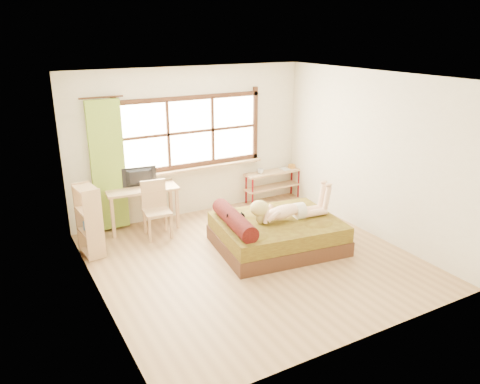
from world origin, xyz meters
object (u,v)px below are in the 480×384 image
bookshelf (89,221)px  bed (275,233)px  woman (288,202)px  chair (156,206)px  kitten (234,219)px  desk (142,193)px  pipe_shelf (273,179)px

bookshelf → bed: bearing=-30.6°
woman → chair: woman is taller
woman → kitten: woman is taller
desk → pipe_shelf: desk is taller
bed → desk: 2.39m
woman → chair: (-1.66, 1.44, -0.23)m
chair → pipe_shelf: bearing=16.0°
woman → chair: size_ratio=1.40×
chair → pipe_shelf: size_ratio=0.77×
bed → kitten: 0.76m
bed → kitten: bed is taller
bed → bookshelf: size_ratio=1.86×
desk → pipe_shelf: bearing=8.1°
woman → kitten: bearing=177.4°
desk → bookshelf: size_ratio=1.13×
chair → bed: bearing=-37.7°
kitten → pipe_shelf: 2.57m
bookshelf → woman: bearing=-30.1°
kitten → desk: bearing=125.7°
bed → pipe_shelf: bearing=64.8°
chair → bookshelf: size_ratio=0.85×
woman → bookshelf: bearing=163.6°
woman → pipe_shelf: (0.99, 1.93, -0.30)m
kitten → bookshelf: 2.20m
bed → chair: size_ratio=2.19×
bookshelf → chair: bearing=4.7°
bed → woman: woman is taller
bed → woman: (0.20, -0.06, 0.50)m
desk → pipe_shelf: (2.76, 0.12, -0.20)m
bed → woman: size_ratio=1.56×
woman → desk: 2.53m
kitten → bookshelf: size_ratio=0.26×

